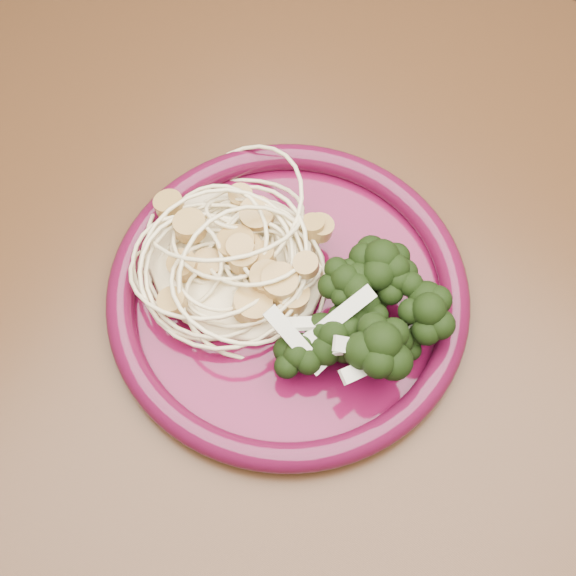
% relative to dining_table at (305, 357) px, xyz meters
% --- Properties ---
extents(dining_table, '(1.20, 0.80, 0.75)m').
position_rel_dining_table_xyz_m(dining_table, '(0.00, 0.00, 0.00)').
color(dining_table, '#472814').
rests_on(dining_table, ground).
extents(dinner_plate, '(0.28, 0.28, 0.02)m').
position_rel_dining_table_xyz_m(dinner_plate, '(-0.01, -0.00, 0.11)').
color(dinner_plate, '#500824').
rests_on(dinner_plate, dining_table).
extents(spaghetti_pile, '(0.15, 0.13, 0.03)m').
position_rel_dining_table_xyz_m(spaghetti_pile, '(-0.06, -0.01, 0.12)').
color(spaghetti_pile, beige).
rests_on(spaghetti_pile, dinner_plate).
extents(scallop_cluster, '(0.14, 0.14, 0.04)m').
position_rel_dining_table_xyz_m(scallop_cluster, '(-0.06, -0.01, 0.16)').
color(scallop_cluster, tan).
rests_on(scallop_cluster, spaghetti_pile).
extents(broccoli_pile, '(0.10, 0.15, 0.05)m').
position_rel_dining_table_xyz_m(broccoli_pile, '(0.04, -0.00, 0.13)').
color(broccoli_pile, black).
rests_on(broccoli_pile, dinner_plate).
extents(onion_garnish, '(0.07, 0.10, 0.06)m').
position_rel_dining_table_xyz_m(onion_garnish, '(0.04, -0.00, 0.16)').
color(onion_garnish, beige).
rests_on(onion_garnish, broccoli_pile).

